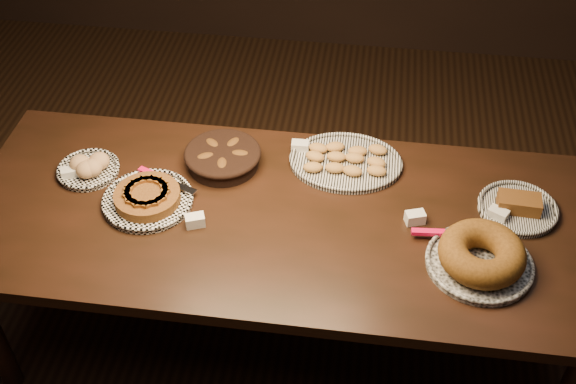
# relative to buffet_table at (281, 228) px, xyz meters

# --- Properties ---
(ground) EXTENTS (5.00, 5.00, 0.00)m
(ground) POSITION_rel_buffet_table_xyz_m (0.00, 0.00, -0.68)
(ground) COLOR black
(ground) RESTS_ON ground
(buffet_table) EXTENTS (2.40, 1.00, 0.75)m
(buffet_table) POSITION_rel_buffet_table_xyz_m (0.00, 0.00, 0.00)
(buffet_table) COLOR black
(buffet_table) RESTS_ON ground
(apple_tart_plate) EXTENTS (0.35, 0.35, 0.07)m
(apple_tart_plate) POSITION_rel_buffet_table_xyz_m (-0.51, -0.00, 0.10)
(apple_tart_plate) COLOR white
(apple_tart_plate) RESTS_ON buffet_table
(madeleine_platter) EXTENTS (0.45, 0.36, 0.05)m
(madeleine_platter) POSITION_rel_buffet_table_xyz_m (0.22, 0.32, 0.09)
(madeleine_platter) COLOR black
(madeleine_platter) RESTS_ON buffet_table
(bundt_cake_plate) EXTENTS (0.42, 0.37, 0.12)m
(bundt_cake_plate) POSITION_rel_buffet_table_xyz_m (0.71, -0.16, 0.12)
(bundt_cake_plate) COLOR black
(bundt_cake_plate) RESTS_ON buffet_table
(croissant_basket) EXTENTS (0.32, 0.32, 0.08)m
(croissant_basket) POSITION_rel_buffet_table_xyz_m (-0.27, 0.25, 0.12)
(croissant_basket) COLOR black
(croissant_basket) RESTS_ON buffet_table
(bread_roll_plate) EXTENTS (0.25, 0.25, 0.08)m
(bread_roll_plate) POSITION_rel_buffet_table_xyz_m (-0.78, 0.13, 0.10)
(bread_roll_plate) COLOR white
(bread_roll_plate) RESTS_ON buffet_table
(loaf_plate) EXTENTS (0.30, 0.30, 0.07)m
(loaf_plate) POSITION_rel_buffet_table_xyz_m (0.87, 0.14, 0.09)
(loaf_plate) COLOR black
(loaf_plate) RESTS_ON buffet_table
(tent_cards) EXTENTS (1.72, 0.53, 0.04)m
(tent_cards) POSITION_rel_buffet_table_xyz_m (0.03, 0.10, 0.10)
(tent_cards) COLOR white
(tent_cards) RESTS_ON buffet_table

